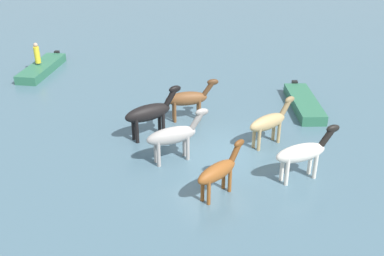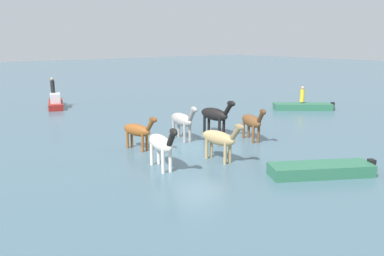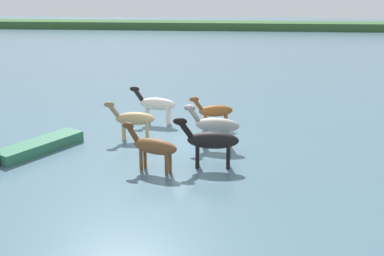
% 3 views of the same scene
% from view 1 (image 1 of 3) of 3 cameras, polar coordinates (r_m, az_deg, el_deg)
% --- Properties ---
extents(ground_plane, '(169.12, 169.12, 0.00)m').
position_cam_1_polar(ground_plane, '(18.13, 2.69, -3.18)').
color(ground_plane, '#476675').
extents(horse_gray_outer, '(2.55, 0.90, 1.97)m').
position_cam_1_polar(horse_gray_outer, '(16.45, 13.81, -3.04)').
color(horse_gray_outer, silver).
rests_on(horse_gray_outer, ground_plane).
extents(horse_rear_stallion, '(2.57, 0.81, 1.98)m').
position_cam_1_polar(horse_rear_stallion, '(17.11, -2.33, -0.94)').
color(horse_rear_stallion, '#9E9993').
rests_on(horse_rear_stallion, ground_plane).
extents(horse_chestnut_trailing, '(2.41, 1.17, 1.89)m').
position_cam_1_polar(horse_chestnut_trailing, '(20.39, -0.46, 3.73)').
color(horse_chestnut_trailing, brown).
rests_on(horse_chestnut_trailing, ground_plane).
extents(horse_dark_mare, '(2.41, 0.71, 1.86)m').
position_cam_1_polar(horse_dark_mare, '(18.54, 9.71, 0.76)').
color(horse_dark_mare, tan).
rests_on(horse_dark_mare, ground_plane).
extents(horse_dun_straggler, '(2.26, 0.92, 1.75)m').
position_cam_1_polar(horse_dun_straggler, '(15.20, 3.35, -5.45)').
color(horse_dun_straggler, brown).
rests_on(horse_dun_straggler, ground_plane).
extents(horse_lead, '(2.66, 0.67, 2.07)m').
position_cam_1_polar(horse_lead, '(18.90, -5.33, 1.97)').
color(horse_lead, black).
rests_on(horse_lead, ground_plane).
extents(boat_motor_center, '(3.67, 4.13, 0.73)m').
position_cam_1_polar(boat_motor_center, '(28.03, -18.38, 7.05)').
color(boat_motor_center, '#2D6B4C').
rests_on(boat_motor_center, ground_plane).
extents(boat_dinghy_port, '(3.02, 4.10, 0.72)m').
position_cam_1_polar(boat_dinghy_port, '(22.62, 13.92, 2.90)').
color(boat_dinghy_port, '#2D6B4C').
rests_on(boat_dinghy_port, ground_plane).
extents(person_spotter_bow, '(0.32, 0.32, 1.19)m').
position_cam_1_polar(person_spotter_bow, '(27.74, -18.99, 8.87)').
color(person_spotter_bow, yellow).
rests_on(person_spotter_bow, boat_motor_center).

